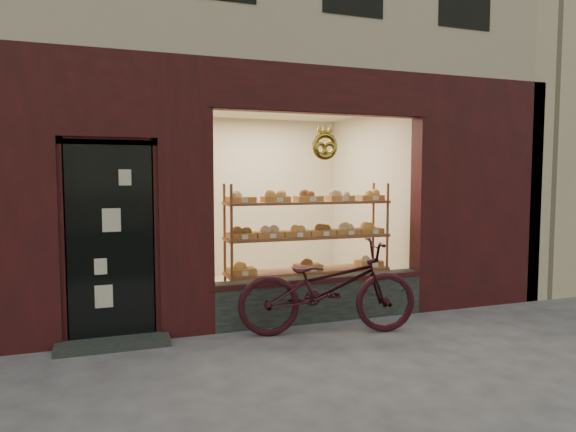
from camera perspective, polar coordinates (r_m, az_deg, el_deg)
name	(u,v)px	position (r m, az deg, el deg)	size (l,w,h in m)	color
ground	(371,393)	(4.55, 9.22, -18.81)	(90.00, 90.00, 0.00)	#474747
display_shelf	(308,245)	(6.74, 2.24, -3.19)	(2.20, 0.45, 1.70)	brown
bicycle	(328,287)	(5.89, 4.43, -7.90)	(0.71, 2.04, 1.07)	black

